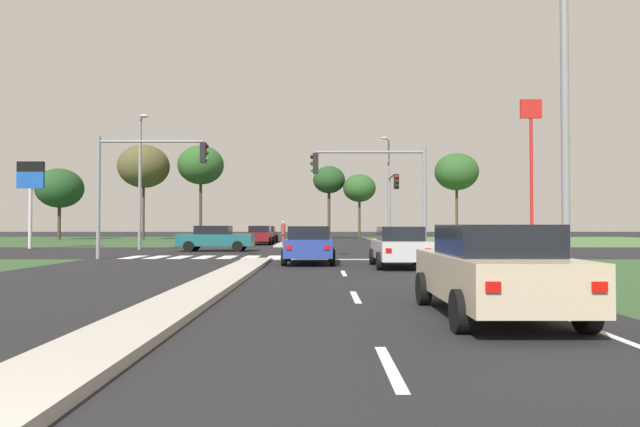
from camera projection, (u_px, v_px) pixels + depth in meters
name	position (u px, v px, depth m)	size (l,w,h in m)	color
ground_plane	(275.00, 252.00, 32.51)	(200.00, 200.00, 0.00)	black
grass_verge_far_left	(47.00, 240.00, 57.10)	(35.00, 35.00, 0.01)	#2D4C28
grass_verge_far_right	(545.00, 241.00, 56.91)	(35.00, 35.00, 0.01)	#476B38
median_island_near	(210.00, 287.00, 13.51)	(1.20, 22.00, 0.14)	#ADA89E
median_island_far	(296.00, 240.00, 57.50)	(1.20, 36.00, 0.14)	#ADA89E
lane_dash_near	(392.00, 367.00, 6.15)	(0.14, 2.00, 0.01)	silver
lane_dash_second	(357.00, 297.00, 12.15)	(0.14, 2.00, 0.01)	silver
lane_dash_third	(346.00, 273.00, 18.15)	(0.14, 2.00, 0.01)	silver
edge_line_right	(481.00, 285.00, 14.49)	(0.14, 24.00, 0.01)	silver
stop_bar_near	(345.00, 259.00, 25.49)	(6.40, 0.50, 0.01)	silver
crosswalk_bar_near	(136.00, 257.00, 27.33)	(0.70, 2.80, 0.01)	silver
crosswalk_bar_second	(160.00, 257.00, 27.33)	(0.70, 2.80, 0.01)	silver
crosswalk_bar_third	(183.00, 257.00, 27.32)	(0.70, 2.80, 0.01)	silver
crosswalk_bar_fourth	(206.00, 257.00, 27.32)	(0.70, 2.80, 0.01)	silver
crosswalk_bar_fifth	(230.00, 257.00, 27.31)	(0.70, 2.80, 0.01)	silver
crosswalk_bar_sixth	(253.00, 257.00, 27.31)	(0.70, 2.80, 0.01)	silver
crosswalk_bar_seventh	(277.00, 257.00, 27.31)	(0.70, 2.80, 0.01)	silver
crosswalk_bar_eighth	(300.00, 257.00, 27.30)	(0.70, 2.80, 0.01)	silver
car_teal_near	(217.00, 238.00, 33.87)	(4.56, 2.01, 1.54)	#19565B
car_beige_second	(495.00, 270.00, 9.53)	(2.05, 4.57, 1.58)	#BCAD8E
car_black_third	(268.00, 234.00, 51.35)	(1.95, 4.43, 1.48)	black
car_maroon_fourth	(262.00, 235.00, 45.24)	(2.09, 4.53, 1.52)	maroon
car_blue_fifth	(311.00, 244.00, 22.90)	(2.08, 4.46, 1.53)	navy
car_silver_sixth	(402.00, 246.00, 20.82)	(1.97, 4.27, 1.52)	#B7B7BC
traffic_signal_far_right	(394.00, 196.00, 37.67)	(0.32, 4.00, 5.13)	gray
traffic_signal_near_right	(382.00, 180.00, 25.96)	(5.43, 0.32, 5.24)	gray
traffic_signal_near_left	(141.00, 174.00, 26.01)	(5.23, 0.32, 5.73)	gray
street_lamp_near	(574.00, 100.00, 14.02)	(2.36, 1.42, 8.35)	gray
street_lamp_second	(143.00, 175.00, 35.63)	(1.23, 2.19, 8.42)	gray
street_lamp_third	(390.00, 185.00, 49.44)	(1.00, 2.30, 9.23)	gray
pedestrian_at_median	(285.00, 230.00, 41.12)	(0.34, 0.34, 1.73)	maroon
fastfood_pole_sign	(533.00, 139.00, 47.48)	(1.80, 0.40, 12.31)	red
fuel_price_totem	(33.00, 185.00, 37.48)	(1.80, 0.24, 5.85)	silver
treeline_near	(62.00, 188.00, 61.10)	(5.07, 5.07, 7.78)	#423323
treeline_second	(146.00, 166.00, 60.36)	(5.49, 5.49, 10.29)	#423323
treeline_third	(203.00, 165.00, 61.54)	(5.05, 5.05, 10.37)	#423323
treeline_fourth	(331.00, 180.00, 64.77)	(3.73, 3.73, 8.45)	#423323
treeline_fifth	(361.00, 188.00, 63.76)	(3.74, 3.74, 7.41)	#423323
treeline_sixth	(459.00, 172.00, 62.37)	(4.89, 4.89, 9.64)	#423323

